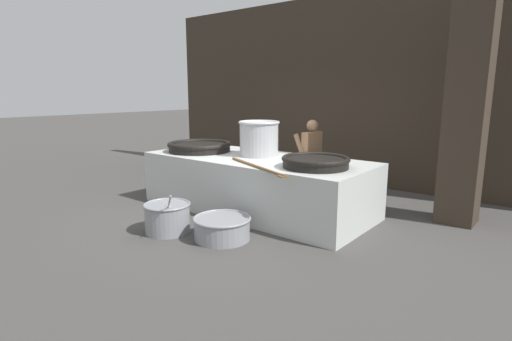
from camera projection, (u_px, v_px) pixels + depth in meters
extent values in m
plane|color=#474442|center=(256.00, 209.00, 6.80)|extent=(60.00, 60.00, 0.00)
cube|color=#382D23|center=(340.00, 91.00, 8.66)|extent=(9.55, 0.24, 3.97)
cube|color=#382D23|center=(469.00, 90.00, 5.76)|extent=(0.54, 0.54, 3.97)
cube|color=silver|center=(256.00, 184.00, 6.71)|extent=(3.86, 1.63, 0.89)
cylinder|color=black|center=(200.00, 148.00, 7.28)|extent=(1.11, 1.11, 0.13)
torus|color=black|center=(200.00, 144.00, 7.27)|extent=(1.16, 1.16, 0.09)
cylinder|color=black|center=(316.00, 163.00, 5.72)|extent=(0.94, 0.94, 0.13)
torus|color=black|center=(316.00, 159.00, 5.71)|extent=(0.98, 0.98, 0.08)
cylinder|color=#B7B7BC|center=(259.00, 139.00, 6.73)|extent=(0.65, 0.65, 0.57)
torus|color=#B7B7BC|center=(259.00, 122.00, 6.67)|extent=(0.70, 0.70, 0.05)
cylinder|color=brown|center=(256.00, 166.00, 5.72)|extent=(1.46, 0.67, 0.04)
cube|color=brown|center=(283.00, 176.00, 5.09)|extent=(0.15, 0.14, 0.02)
cylinder|color=#8C6647|center=(308.00, 182.00, 7.23)|extent=(0.11, 0.11, 0.73)
cylinder|color=#8C6647|center=(313.00, 180.00, 7.34)|extent=(0.11, 0.11, 0.73)
cube|color=#722D4C|center=(311.00, 173.00, 7.26)|extent=(0.19, 0.23, 0.47)
cube|color=#8C6647|center=(312.00, 147.00, 7.16)|extent=(0.17, 0.45, 0.54)
cylinder|color=#8C6647|center=(300.00, 148.00, 7.06)|extent=(0.30, 0.11, 0.49)
cylinder|color=#8C6647|center=(315.00, 145.00, 7.38)|extent=(0.30, 0.11, 0.49)
sphere|color=#8C6647|center=(312.00, 126.00, 7.09)|extent=(0.20, 0.20, 0.20)
cylinder|color=gray|center=(168.00, 218.00, 5.65)|extent=(0.63, 0.63, 0.41)
torus|color=gray|center=(167.00, 204.00, 5.61)|extent=(0.66, 0.66, 0.03)
cylinder|color=#6B9347|center=(167.00, 212.00, 5.64)|extent=(0.55, 0.55, 0.10)
sphere|color=gray|center=(168.00, 209.00, 5.52)|extent=(0.11, 0.11, 0.11)
cylinder|color=gray|center=(169.00, 203.00, 5.30)|extent=(0.37, 0.25, 0.31)
cylinder|color=gray|center=(222.00, 229.00, 5.39)|extent=(0.75, 0.75, 0.29)
torus|color=gray|center=(222.00, 218.00, 5.37)|extent=(0.79, 0.79, 0.04)
cylinder|color=tan|center=(222.00, 224.00, 5.38)|extent=(0.66, 0.66, 0.07)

